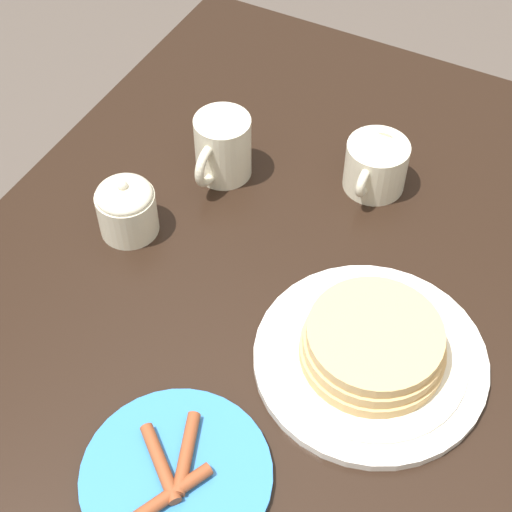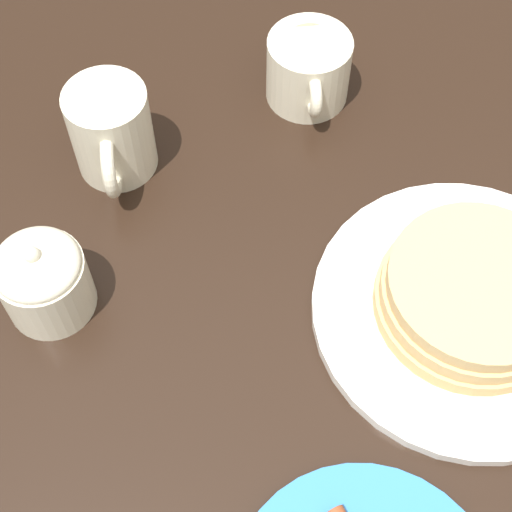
{
  "view_description": "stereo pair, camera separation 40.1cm",
  "coord_description": "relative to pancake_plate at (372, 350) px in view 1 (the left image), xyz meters",
  "views": [
    {
      "loc": [
        0.46,
        0.12,
        1.54
      ],
      "look_at": [
        -0.08,
        -0.16,
        0.81
      ],
      "focal_mm": 55.0,
      "sensor_mm": 36.0,
      "label": 1
    },
    {
      "loc": [
        0.27,
        -0.19,
        1.38
      ],
      "look_at": [
        -0.08,
        -0.16,
        0.81
      ],
      "focal_mm": 55.0,
      "sensor_mm": 36.0,
      "label": 2
    }
  ],
  "objects": [
    {
      "name": "coffee_mug",
      "position": [
        -0.19,
        -0.3,
        0.02
      ],
      "size": [
        0.11,
        0.08,
        0.09
      ],
      "color": "beige",
      "rests_on": "dining_table"
    },
    {
      "name": "dining_table",
      "position": [
        0.02,
        -0.02,
        -0.15
      ],
      "size": [
        1.2,
        1.04,
        0.78
      ],
      "color": "black",
      "rests_on": "ground_plane"
    },
    {
      "name": "side_plate_bacon",
      "position": [
        0.22,
        -0.12,
        -0.02
      ],
      "size": [
        0.2,
        0.2,
        0.02
      ],
      "color": "#337AC6",
      "rests_on": "dining_table"
    },
    {
      "name": "sugar_bowl",
      "position": [
        -0.04,
        -0.35,
        0.02
      ],
      "size": [
        0.08,
        0.08,
        0.09
      ],
      "color": "beige",
      "rests_on": "dining_table"
    },
    {
      "name": "creamer_pitcher",
      "position": [
        -0.27,
        -0.1,
        0.01
      ],
      "size": [
        0.12,
        0.08,
        0.08
      ],
      "color": "beige",
      "rests_on": "dining_table"
    },
    {
      "name": "pancake_plate",
      "position": [
        0.0,
        0.0,
        0.0
      ],
      "size": [
        0.27,
        0.27,
        0.06
      ],
      "color": "white",
      "rests_on": "dining_table"
    }
  ]
}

